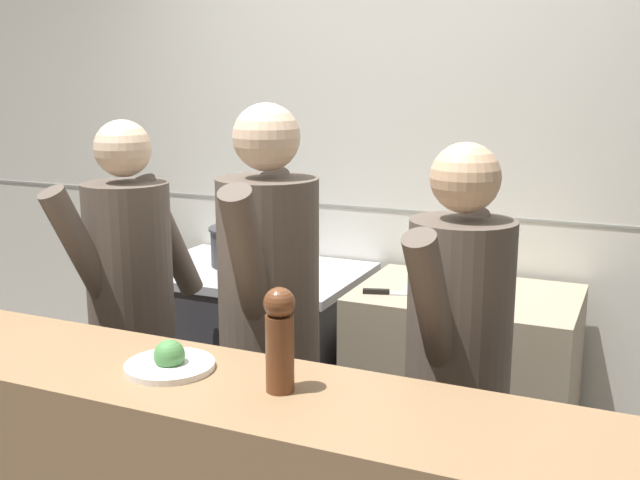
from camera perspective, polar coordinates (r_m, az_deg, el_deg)
wall_back_tiled at (r=3.61m, az=5.32°, el=4.76°), size 8.00×0.06×2.60m
oven_range at (r=3.67m, az=-4.99°, el=-8.91°), size 1.02×0.71×0.89m
prep_counter at (r=3.33m, az=10.83°, el=-11.37°), size 0.91×0.65×0.89m
stock_pot at (r=3.60m, az=-5.90°, el=-0.37°), size 0.32×0.32×0.18m
mixing_bowl_steel at (r=3.21m, az=8.63°, el=-2.99°), size 0.25×0.25×0.07m
chefs_knife at (r=3.10m, az=5.76°, el=-4.03°), size 0.33×0.13×0.02m
plated_dish_appetiser at (r=2.09m, az=-11.38°, el=-9.10°), size 0.24×0.24×0.09m
pepper_mill at (r=1.87m, az=-3.09°, el=-7.41°), size 0.08×0.08×0.27m
chef_head_cook at (r=3.01m, az=-14.17°, el=-4.88°), size 0.41×0.70×1.62m
chef_sous at (r=2.60m, az=-3.89°, el=-6.37°), size 0.40×0.74×1.69m
chef_line at (r=2.39m, az=10.43°, el=-9.69°), size 0.37×0.70×1.59m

